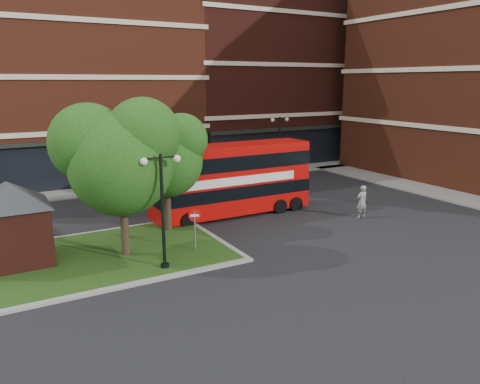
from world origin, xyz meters
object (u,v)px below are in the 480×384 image
bus (232,175)px  woman (362,202)px  car_silver (109,182)px  car_white (259,169)px

bus → woman: bearing=-34.1°
car_silver → woman: bearing=-134.2°
car_white → woman: bearing=174.4°
woman → car_silver: woman is taller
car_silver → car_white: 12.29m
car_white → car_silver: bearing=84.6°
car_silver → bus: bearing=-146.2°
bus → car_silver: 11.03m
woman → car_white: bearing=-90.9°
car_silver → car_white: (12.26, -0.89, -0.02)m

